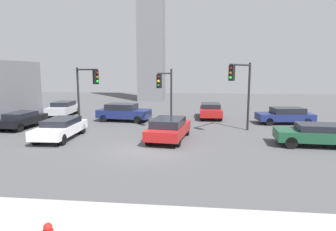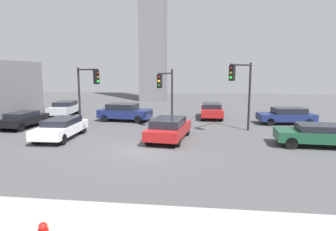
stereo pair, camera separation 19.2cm
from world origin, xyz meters
name	(u,v)px [view 1 (the left image)]	position (x,y,z in m)	size (l,w,h in m)	color
ground_plane	(146,149)	(0.00, 0.00, 0.00)	(84.19, 84.19, 0.00)	#4C4C4F
traffic_light_0	(165,86)	(0.28, 6.80, 3.18)	(0.85, 3.42, 4.54)	black
traffic_light_1	(241,83)	(5.77, 4.94, 3.57)	(1.82, 2.69, 4.97)	black
traffic_light_2	(87,85)	(-5.52, 5.50, 3.34)	(2.44, 1.98, 4.64)	black
car_0	(169,128)	(1.05, 2.30, 0.77)	(2.59, 4.86, 1.43)	maroon
car_1	(211,110)	(3.97, 11.52, 0.74)	(1.99, 4.47, 1.37)	maroon
car_2	(63,108)	(-10.30, 11.14, 0.76)	(2.27, 4.34, 1.41)	#ADB2B7
car_3	(285,115)	(10.08, 9.15, 0.72)	(4.67, 2.34, 1.36)	navy
car_4	(61,128)	(-6.00, 1.95, 0.71)	(2.10, 4.81, 1.30)	silver
car_5	(316,134)	(9.79, 1.74, 0.73)	(4.56, 2.24, 1.32)	#19472D
car_6	(124,112)	(-3.69, 8.99, 0.81)	(4.67, 2.49, 1.53)	navy
car_7	(22,119)	(-10.61, 4.95, 0.70)	(1.98, 4.27, 1.26)	black
skyline_tower	(151,9)	(-4.25, 27.34, 13.18)	(3.66, 3.66, 26.36)	slate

